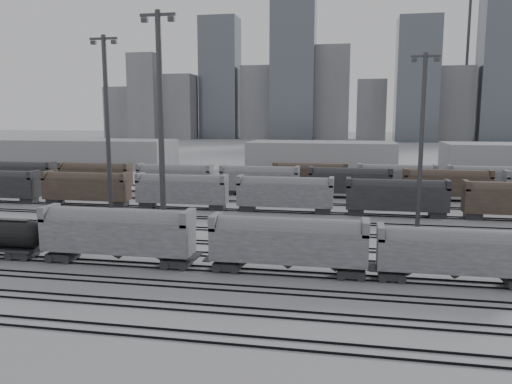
% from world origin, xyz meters
% --- Properties ---
extents(ground, '(900.00, 900.00, 0.00)m').
position_xyz_m(ground, '(0.00, 0.00, 0.00)').
color(ground, '#ABABB0').
rests_on(ground, ground).
extents(tracks, '(220.00, 71.50, 0.16)m').
position_xyz_m(tracks, '(0.00, 17.50, 0.08)').
color(tracks, black).
rests_on(tracks, ground).
extents(hopper_car_a, '(15.80, 3.14, 5.65)m').
position_xyz_m(hopper_car_a, '(-5.09, 1.00, 3.49)').
color(hopper_car_a, black).
rests_on(hopper_car_a, ground).
extents(hopper_car_b, '(15.02, 2.98, 5.37)m').
position_xyz_m(hopper_car_b, '(12.39, 1.00, 3.32)').
color(hopper_car_b, black).
rests_on(hopper_car_b, ground).
extents(hopper_car_c, '(13.90, 2.76, 4.97)m').
position_xyz_m(hopper_car_c, '(27.54, 1.00, 3.07)').
color(hopper_car_c, black).
rests_on(hopper_car_c, ground).
extents(light_mast_b, '(4.27, 0.68, 26.66)m').
position_xyz_m(light_mast_b, '(-17.58, 24.11, 14.14)').
color(light_mast_b, '#363639').
rests_on(light_mast_b, ground).
extents(light_mast_c, '(4.34, 0.69, 27.15)m').
position_xyz_m(light_mast_c, '(-4.32, 11.73, 14.40)').
color(light_mast_c, '#363639').
rests_on(light_mast_c, ground).
extents(light_mast_d, '(3.69, 0.59, 23.04)m').
position_xyz_m(light_mast_d, '(27.05, 23.31, 12.22)').
color(light_mast_d, '#363639').
rests_on(light_mast_d, ground).
extents(bg_string_near, '(151.00, 3.00, 5.60)m').
position_xyz_m(bg_string_near, '(8.00, 32.00, 2.80)').
color(bg_string_near, gray).
rests_on(bg_string_near, ground).
extents(bg_string_mid, '(151.00, 3.00, 5.60)m').
position_xyz_m(bg_string_mid, '(18.00, 48.00, 2.80)').
color(bg_string_mid, black).
rests_on(bg_string_mid, ground).
extents(bg_string_far, '(66.00, 3.00, 5.60)m').
position_xyz_m(bg_string_far, '(35.50, 56.00, 2.80)').
color(bg_string_far, brown).
rests_on(bg_string_far, ground).
extents(warehouse_left, '(50.00, 18.00, 8.00)m').
position_xyz_m(warehouse_left, '(-60.00, 95.00, 4.00)').
color(warehouse_left, gray).
rests_on(warehouse_left, ground).
extents(warehouse_mid, '(40.00, 18.00, 8.00)m').
position_xyz_m(warehouse_mid, '(10.00, 95.00, 4.00)').
color(warehouse_mid, gray).
rests_on(warehouse_mid, ground).
extents(skyline, '(316.00, 22.40, 95.00)m').
position_xyz_m(skyline, '(10.84, 280.00, 34.73)').
color(skyline, gray).
rests_on(skyline, ground).
extents(crane_left, '(42.00, 1.80, 100.00)m').
position_xyz_m(crane_left, '(-28.74, 305.00, 57.39)').
color(crane_left, '#363639').
rests_on(crane_left, ground).
extents(crane_right, '(42.00, 1.80, 100.00)m').
position_xyz_m(crane_right, '(91.26, 305.00, 57.39)').
color(crane_right, '#363639').
rests_on(crane_right, ground).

